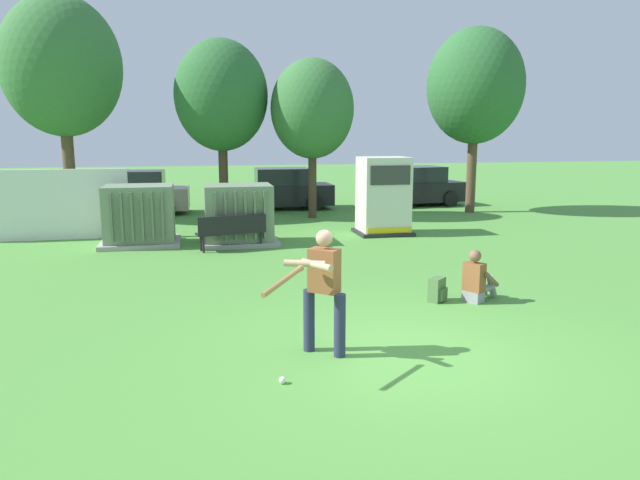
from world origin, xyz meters
name	(u,v)px	position (x,y,z in m)	size (l,w,h in m)	color
ground_plane	(403,354)	(0.00, 0.00, 0.00)	(96.00, 96.00, 0.00)	#51933D
fence_panel	(40,205)	(-7.00, 10.50, 1.00)	(4.80, 0.12, 2.00)	white
transformer_west	(140,216)	(-4.20, 9.19, 0.79)	(2.10, 1.70, 1.62)	#9E9B93
transformer_mid_west	(238,215)	(-1.57, 8.81, 0.79)	(2.10, 1.70, 1.62)	#9E9B93
generator_enclosure	(383,196)	(2.80, 9.49, 1.14)	(1.60, 1.40, 2.30)	#262626
park_bench	(232,230)	(-1.82, 7.92, 0.54)	(1.84, 0.77, 0.92)	black
batter	(322,286)	(-1.09, 0.23, 0.98)	(1.25, 1.38, 1.74)	#282D4C
sports_ball	(282,380)	(-1.77, -0.61, 0.04)	(0.09, 0.09, 0.09)	white
seated_spectator	(477,281)	(2.22, 2.24, 0.38)	(0.78, 0.68, 0.96)	gray
backpack	(437,290)	(1.50, 2.34, 0.21)	(0.38, 0.37, 0.44)	#4C723F
tree_left	(62,67)	(-6.95, 14.70, 5.20)	(3.96, 3.96, 7.58)	brown
tree_center_left	(221,96)	(-1.67, 14.19, 4.27)	(3.26, 3.26, 6.23)	#4C3828
tree_center_right	(312,109)	(1.41, 13.32, 3.81)	(2.91, 2.91, 5.55)	#4C3828
tree_right	(475,87)	(7.61, 13.51, 4.68)	(3.57, 3.57, 6.83)	brown
parked_car_left_of_center	(132,194)	(-4.99, 15.61, 0.75)	(4.26, 2.04, 1.62)	gray
parked_car_right_of_center	(280,190)	(0.61, 15.99, 0.75)	(4.23, 1.97, 1.62)	black
parked_car_rightmost	(414,187)	(6.24, 15.95, 0.75)	(4.39, 2.34, 1.62)	black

